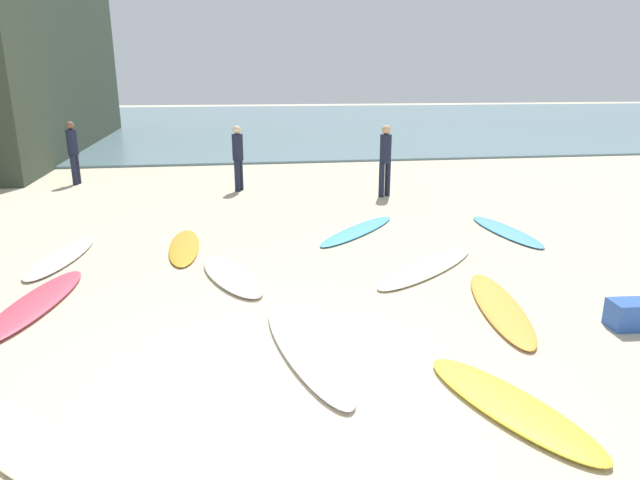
% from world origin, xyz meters
% --- Properties ---
extents(ground_plane, '(120.00, 120.00, 0.00)m').
position_xyz_m(ground_plane, '(0.00, 0.00, 0.00)').
color(ground_plane, beige).
extents(ocean_water, '(120.00, 40.00, 0.08)m').
position_xyz_m(ocean_water, '(0.00, 34.37, 0.04)').
color(ocean_water, slate).
rests_on(ocean_water, ground_plane).
extents(surfboard_0, '(0.57, 2.21, 0.07)m').
position_xyz_m(surfboard_0, '(-1.18, 4.78, 0.03)').
color(surfboard_0, gold).
rests_on(surfboard_0, ground_plane).
extents(surfboard_1, '(1.85, 1.89, 0.07)m').
position_xyz_m(surfboard_1, '(-2.10, -0.44, 0.03)').
color(surfboard_1, '#F5EABF').
rests_on(surfboard_1, ground_plane).
extents(surfboard_2, '(2.10, 2.25, 0.06)m').
position_xyz_m(surfboard_2, '(2.03, 5.36, 0.03)').
color(surfboard_2, '#48A2D6').
rests_on(surfboard_2, ground_plane).
extents(surfboard_3, '(1.23, 1.98, 0.08)m').
position_xyz_m(surfboard_3, '(2.04, -0.61, 0.04)').
color(surfboard_3, yellow).
rests_on(surfboard_3, ground_plane).
extents(surfboard_4, '(0.96, 2.53, 0.09)m').
position_xyz_m(surfboard_4, '(-2.89, 2.51, 0.04)').
color(surfboard_4, '#D8465C').
rests_on(surfboard_4, ground_plane).
extents(surfboard_5, '(0.89, 2.40, 0.08)m').
position_xyz_m(surfboard_5, '(-3.12, 4.54, 0.04)').
color(surfboard_5, silver).
rests_on(surfboard_5, ground_plane).
extents(surfboard_6, '(0.95, 2.47, 0.08)m').
position_xyz_m(surfboard_6, '(0.39, 0.70, 0.04)').
color(surfboard_6, white).
rests_on(surfboard_6, ground_plane).
extents(surfboard_7, '(1.20, 2.05, 0.09)m').
position_xyz_m(surfboard_7, '(-0.38, 3.15, 0.04)').
color(surfboard_7, white).
rests_on(surfboard_7, ground_plane).
extents(surfboard_8, '(0.99, 2.45, 0.07)m').
position_xyz_m(surfboard_8, '(2.99, 1.47, 0.04)').
color(surfboard_8, gold).
rests_on(surfboard_8, ground_plane).
extents(surfboard_9, '(2.34, 2.11, 0.06)m').
position_xyz_m(surfboard_9, '(2.60, 3.10, 0.03)').
color(surfboard_9, '#F8EECE').
rests_on(surfboard_9, ground_plane).
extents(surfboard_10, '(0.68, 2.38, 0.06)m').
position_xyz_m(surfboard_10, '(4.82, 4.87, 0.03)').
color(surfboard_10, '#4D99D8').
rests_on(surfboard_10, ground_plane).
extents(beachgoer_near, '(0.38, 0.38, 1.75)m').
position_xyz_m(beachgoer_near, '(3.43, 8.53, 0.98)').
color(beachgoer_near, '#191E33').
rests_on(beachgoer_near, ground_plane).
extents(beachgoer_mid, '(0.37, 0.37, 1.68)m').
position_xyz_m(beachgoer_mid, '(-0.13, 9.83, 0.94)').
color(beachgoer_mid, '#191E33').
rests_on(beachgoer_mid, ground_plane).
extents(beachgoer_far, '(0.32, 0.34, 1.72)m').
position_xyz_m(beachgoer_far, '(-4.57, 11.47, 0.96)').
color(beachgoer_far, '#191E33').
rests_on(beachgoer_far, ground_plane).
extents(beach_cooler, '(0.51, 0.36, 0.33)m').
position_xyz_m(beach_cooler, '(4.25, 0.73, 0.17)').
color(beach_cooler, '#2D56B2').
rests_on(beach_cooler, ground_plane).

